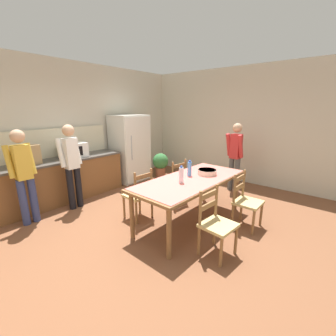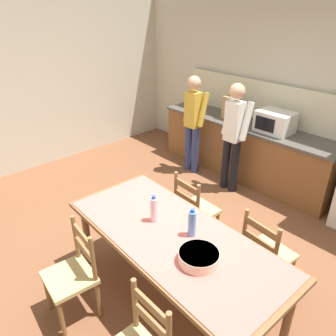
{
  "view_description": "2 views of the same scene",
  "coord_description": "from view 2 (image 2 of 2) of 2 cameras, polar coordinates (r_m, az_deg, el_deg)",
  "views": [
    {
      "loc": [
        -2.47,
        -2.33,
        1.92
      ],
      "look_at": [
        0.26,
        -0.08,
        0.96
      ],
      "focal_mm": 24.0,
      "sensor_mm": 36.0,
      "label": 1
    },
    {
      "loc": [
        2.12,
        -1.95,
        2.61
      ],
      "look_at": [
        -0.14,
        0.13,
        1.02
      ],
      "focal_mm": 35.0,
      "sensor_mm": 36.0,
      "label": 2
    }
  ],
  "objects": [
    {
      "name": "chair_side_near_left",
      "position": [
        3.16,
        -16.19,
        -17.39
      ],
      "size": [
        0.46,
        0.44,
        0.91
      ],
      "rotation": [
        0.0,
        0.0,
        -0.1
      ],
      "color": "olive",
      "rests_on": "ground"
    },
    {
      "name": "kitchen_counter",
      "position": [
        5.44,
        13.1,
        3.22
      ],
      "size": [
        2.98,
        0.66,
        0.89
      ],
      "color": "brown",
      "rests_on": "ground"
    },
    {
      "name": "wall_back",
      "position": [
        5.21,
        22.65,
        12.47
      ],
      "size": [
        6.52,
        0.12,
        2.9
      ],
      "primitive_type": "cube",
      "color": "beige",
      "rests_on": "ground"
    },
    {
      "name": "bottle_near_centre",
      "position": [
        3.0,
        -2.46,
        -7.19
      ],
      "size": [
        0.07,
        0.07,
        0.27
      ],
      "color": "silver",
      "rests_on": "dining_table"
    },
    {
      "name": "chair_side_far_left",
      "position": [
        3.82,
        4.63,
        -7.34
      ],
      "size": [
        0.44,
        0.42,
        0.91
      ],
      "rotation": [
        0.0,
        0.0,
        3.08
      ],
      "color": "olive",
      "rests_on": "ground"
    },
    {
      "name": "chair_side_far_right",
      "position": [
        3.36,
        16.64,
        -14.18
      ],
      "size": [
        0.46,
        0.44,
        0.91
      ],
      "rotation": [
        0.0,
        0.0,
        3.03
      ],
      "color": "olive",
      "rests_on": "ground"
    },
    {
      "name": "paper_bag",
      "position": [
        5.37,
        10.87,
        10.24
      ],
      "size": [
        0.24,
        0.16,
        0.36
      ],
      "primitive_type": "cube",
      "color": "tan",
      "rests_on": "kitchen_counter"
    },
    {
      "name": "wall_left",
      "position": [
        5.84,
        -22.9,
        13.86
      ],
      "size": [
        0.12,
        5.2,
        2.9
      ],
      "primitive_type": "cube",
      "color": "beige",
      "rests_on": "ground"
    },
    {
      "name": "dining_table",
      "position": [
        2.96,
        0.93,
        -12.64
      ],
      "size": [
        2.17,
        1.0,
        0.78
      ],
      "rotation": [
        0.0,
        0.0,
        -0.03
      ],
      "color": "brown",
      "rests_on": "ground"
    },
    {
      "name": "serving_bowl",
      "position": [
        2.64,
        5.39,
        -15.09
      ],
      "size": [
        0.32,
        0.32,
        0.09
      ],
      "color": "beige",
      "rests_on": "dining_table"
    },
    {
      "name": "bottle_off_centre",
      "position": [
        2.84,
        4.21,
        -9.57
      ],
      "size": [
        0.07,
        0.07,
        0.27
      ],
      "color": "#4C8ED6",
      "rests_on": "dining_table"
    },
    {
      "name": "person_at_sink",
      "position": [
        5.28,
        4.4,
        8.32
      ],
      "size": [
        0.4,
        0.28,
        1.59
      ],
      "rotation": [
        0.0,
        0.0,
        1.57
      ],
      "color": "navy",
      "rests_on": "ground"
    },
    {
      "name": "ground_plane",
      "position": [
        3.89,
        0.0,
        -14.77
      ],
      "size": [
        8.32,
        8.32,
        0.0
      ],
      "primitive_type": "plane",
      "color": "brown"
    },
    {
      "name": "microwave",
      "position": [
        4.98,
        18.14,
        7.64
      ],
      "size": [
        0.5,
        0.39,
        0.3
      ],
      "color": "white",
      "rests_on": "kitchen_counter"
    },
    {
      "name": "counter_splashback",
      "position": [
        5.44,
        15.88,
        11.24
      ],
      "size": [
        2.94,
        0.03,
        0.6
      ],
      "primitive_type": "cube",
      "color": "beige",
      "rests_on": "kitchen_counter"
    },
    {
      "name": "person_at_counter",
      "position": [
        4.77,
        11.34,
        5.98
      ],
      "size": [
        0.41,
        0.28,
        1.62
      ],
      "rotation": [
        0.0,
        0.0,
        1.57
      ],
      "color": "black",
      "rests_on": "ground"
    }
  ]
}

